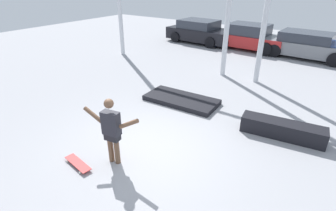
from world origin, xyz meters
TOP-DOWN VIEW (x-y plane):
  - ground_plane at (0.00, 0.00)m, footprint 36.00×36.00m
  - skateboarder at (-0.27, -0.72)m, footprint 1.35×0.31m
  - skateboard at (-0.83, -1.28)m, footprint 0.82×0.34m
  - grind_box at (2.52, 2.47)m, footprint 2.07×0.73m
  - manual_pad at (-0.70, 2.76)m, footprint 2.43×1.21m
  - parked_car_black at (-4.42, 10.82)m, footprint 4.13×2.22m
  - parked_car_red at (-1.33, 10.93)m, footprint 3.99×2.14m
  - parked_car_grey at (1.68, 10.83)m, footprint 4.43×2.12m

SIDE VIEW (x-z plane):
  - ground_plane at x=0.00m, z-range 0.00..0.00m
  - skateboard at x=-0.83m, z-range 0.03..0.10m
  - manual_pad at x=-0.70m, z-range 0.00..0.15m
  - grind_box at x=2.52m, z-range 0.00..0.43m
  - parked_car_grey at x=1.68m, z-range -0.01..1.25m
  - parked_car_black at x=-4.42m, z-range -0.02..1.32m
  - parked_car_red at x=-1.33m, z-range -0.02..1.35m
  - skateboarder at x=-0.27m, z-range 0.08..1.63m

